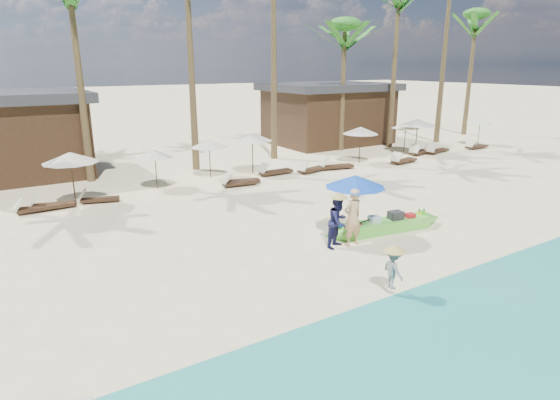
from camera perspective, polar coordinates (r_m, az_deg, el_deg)
ground at (r=13.69m, az=4.07°, el=-8.09°), size 240.00×240.00×0.00m
wet_sand_strip at (r=10.59m, az=20.94°, el=-17.09°), size 240.00×4.50×0.01m
green_canoe at (r=16.70m, az=12.69°, el=-3.04°), size 5.38×1.15×0.69m
tourist at (r=15.07m, az=8.83°, el=-2.08°), size 0.70×0.47×1.89m
vendor_green at (r=14.90m, az=7.12°, el=-2.63°), size 1.00×0.90×1.69m
vendor_yellow at (r=12.14m, az=13.63°, el=-8.15°), size 0.49×0.74×1.06m
blue_umbrella at (r=15.52m, az=9.18°, el=2.28°), size 2.00×2.00×2.15m
resort_parasol_4 at (r=20.65m, az=-24.22°, el=4.74°), size 2.17×2.17×2.24m
lounger_4_left at (r=20.82m, az=-27.42°, el=-0.71°), size 1.89×0.65×0.63m
lounger_4_right at (r=21.06m, az=-26.16°, el=-0.42°), size 1.77×0.90×0.57m
resort_parasol_5 at (r=22.43m, az=-15.03°, el=5.47°), size 1.78×1.78×1.83m
lounger_5_left at (r=21.16m, az=-21.42°, el=0.18°), size 1.70×0.94×0.55m
resort_parasol_6 at (r=24.09m, az=-8.63°, el=6.80°), size 1.89×1.89×1.94m
lounger_6_left at (r=22.46m, az=-5.22°, el=2.16°), size 1.72×0.71×0.57m
lounger_6_right at (r=22.88m, az=-4.79°, el=2.44°), size 1.77×0.93×0.57m
resort_parasol_7 at (r=24.79m, az=-3.40°, el=7.69°), size 2.10×2.10×2.16m
lounger_7_left at (r=24.65m, az=-0.76°, el=3.55°), size 1.90×0.60×0.64m
lounger_7_right at (r=25.25m, az=3.72°, el=3.81°), size 1.91×0.94×0.62m
resort_parasol_8 at (r=27.77m, az=9.79°, el=8.35°), size 2.07×2.07×2.14m
lounger_8_left at (r=26.19m, az=6.69°, el=4.21°), size 2.01×1.00×0.65m
resort_parasol_9 at (r=31.17m, az=16.43°, el=9.07°), size 2.25×2.25×2.32m
lounger_9_left at (r=28.50m, az=14.74°, el=4.76°), size 1.96×0.84×0.64m
lounger_9_right at (r=31.59m, az=16.61°, el=5.70°), size 1.99×1.05×0.65m
resort_parasol_10 at (r=32.28m, az=15.09°, el=8.78°), size 1.87×1.87×1.93m
lounger_10_left at (r=32.29m, az=18.35°, el=5.73°), size 1.78×0.98×0.58m
lounger_10_right at (r=32.61m, az=18.46°, el=5.85°), size 1.88×0.60×0.64m
resort_parasol_11 at (r=36.74m, az=23.23°, el=8.86°), size 1.86×1.86×1.92m
lounger_11_left at (r=35.08m, az=22.75°, el=6.11°), size 1.91×0.62×0.65m
palm_6 at (r=31.86m, az=7.87°, el=18.66°), size 2.08×2.08×8.51m
palm_7 at (r=33.89m, az=14.20°, el=21.49°), size 2.08×2.08×11.08m
palm_9 at (r=41.88m, az=22.66°, el=18.40°), size 2.08×2.08×9.82m
pavilion_east at (r=35.05m, az=5.89°, el=10.54°), size 8.80×6.60×4.30m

